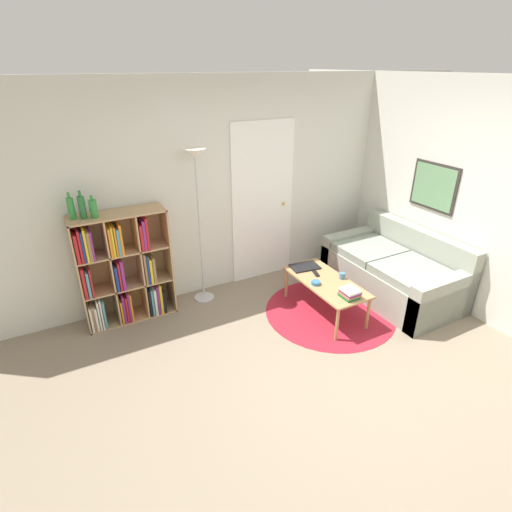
{
  "coord_description": "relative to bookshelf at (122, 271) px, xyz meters",
  "views": [
    {
      "loc": [
        -2.03,
        -2.12,
        2.69
      ],
      "look_at": [
        -0.23,
        1.22,
        0.85
      ],
      "focal_mm": 28.0,
      "sensor_mm": 36.0,
      "label": 1
    }
  ],
  "objects": [
    {
      "name": "ground_plane",
      "position": [
        1.48,
        -2.03,
        -0.61
      ],
      "size": [
        14.0,
        14.0,
        0.0
      ],
      "primitive_type": "plane",
      "color": "gray"
    },
    {
      "name": "floor_lamp",
      "position": [
        0.93,
        -0.03,
        0.89
      ],
      "size": [
        0.25,
        0.25,
        1.87
      ],
      "color": "#B7B7BC",
      "rests_on": "ground_plane"
    },
    {
      "name": "bottle_right",
      "position": [
        -0.18,
        -0.03,
        0.77
      ],
      "size": [
        0.08,
        0.08,
        0.23
      ],
      "color": "#2D8438",
      "rests_on": "bookshelf"
    },
    {
      "name": "cup",
      "position": [
        2.27,
        -1.05,
        -0.14
      ],
      "size": [
        0.07,
        0.07,
        0.07
      ],
      "color": "teal",
      "rests_on": "coffee_table"
    },
    {
      "name": "remote",
      "position": [
        2.06,
        -0.81,
        -0.17
      ],
      "size": [
        0.08,
        0.15,
        0.02
      ],
      "color": "black",
      "rests_on": "coffee_table"
    },
    {
      "name": "coffee_table",
      "position": [
        2.07,
        -1.0,
        -0.22
      ],
      "size": [
        0.51,
        1.08,
        0.43
      ],
      "color": "#AD7F51",
      "rests_on": "ground_plane"
    },
    {
      "name": "laptop",
      "position": [
        2.05,
        -0.61,
        -0.17
      ],
      "size": [
        0.37,
        0.27,
        0.02
      ],
      "color": "black",
      "rests_on": "coffee_table"
    },
    {
      "name": "wall_back",
      "position": [
        1.5,
        0.21,
        0.68
      ],
      "size": [
        7.18,
        0.11,
        2.6
      ],
      "color": "silver",
      "rests_on": "ground_plane"
    },
    {
      "name": "wall_right",
      "position": [
        3.6,
        -0.92,
        0.7
      ],
      "size": [
        0.08,
        5.22,
        2.6
      ],
      "color": "silver",
      "rests_on": "ground_plane"
    },
    {
      "name": "bookshelf",
      "position": [
        0.0,
        0.0,
        0.0
      ],
      "size": [
        0.99,
        0.34,
        1.28
      ],
      "color": "tan",
      "rests_on": "ground_plane"
    },
    {
      "name": "bottle_left",
      "position": [
        -0.38,
        0.02,
        0.79
      ],
      "size": [
        0.07,
        0.07,
        0.28
      ],
      "color": "#2D8438",
      "rests_on": "bookshelf"
    },
    {
      "name": "rug",
      "position": [
        2.14,
        -1.04,
        -0.6
      ],
      "size": [
        1.53,
        1.53,
        0.01
      ],
      "color": "maroon",
      "rests_on": "ground_plane"
    },
    {
      "name": "couch",
      "position": [
        3.14,
        -1.04,
        -0.32
      ],
      "size": [
        0.95,
        1.69,
        0.82
      ],
      "color": "gray",
      "rests_on": "ground_plane"
    },
    {
      "name": "book_stack_on_table",
      "position": [
        2.07,
        -1.41,
        -0.13
      ],
      "size": [
        0.18,
        0.19,
        0.1
      ],
      "color": "#196B38",
      "rests_on": "coffee_table"
    },
    {
      "name": "bottle_middle",
      "position": [
        -0.28,
        -0.01,
        0.8
      ],
      "size": [
        0.07,
        0.07,
        0.29
      ],
      "color": "#236633",
      "rests_on": "bookshelf"
    },
    {
      "name": "bowl",
      "position": [
        1.92,
        -1.01,
        -0.16
      ],
      "size": [
        0.11,
        0.11,
        0.04
      ],
      "color": "teal",
      "rests_on": "coffee_table"
    }
  ]
}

